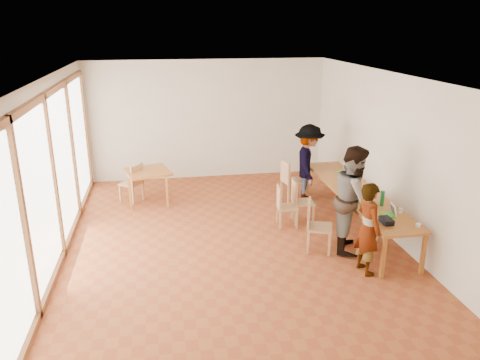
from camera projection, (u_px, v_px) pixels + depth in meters
The scene contains 25 objects.
ground at pixel (231, 243), 8.59m from camera, with size 8.00×8.00×0.00m, color #984B24.
wall_back at pixel (207, 120), 11.85m from camera, with size 6.00×0.10×3.00m, color beige.
wall_front at pixel (295, 286), 4.38m from camera, with size 6.00×0.10×3.00m, color beige.
wall_right at pixel (392, 157), 8.59m from camera, with size 0.10×8.00×3.00m, color beige.
window_wall at pixel (52, 173), 7.64m from camera, with size 0.10×8.00×3.00m, color white.
ceiling at pixel (230, 75), 7.63m from camera, with size 6.00×8.00×0.04m, color white.
communal_table at pixel (356, 193), 9.06m from camera, with size 0.80×4.00×0.75m.
side_table at pixel (148, 174), 10.31m from camera, with size 0.90×0.90×0.75m.
chair_near at pixel (314, 220), 8.15m from camera, with size 0.55×0.55×0.49m.
chair_mid at pixel (299, 197), 9.32m from camera, with size 0.44×0.44×0.47m.
chair_far at pixel (283, 202), 9.15m from camera, with size 0.41×0.41×0.44m.
chair_empty at pixel (289, 176), 10.50m from camera, with size 0.50×0.50×0.49m.
chair_spare at pixel (134, 179), 10.40m from camera, with size 0.57×0.57×0.47m.
person_near at pixel (368, 228), 7.37m from camera, with size 0.55×0.36×1.52m, color gray.
person_mid at pixel (354, 199), 8.08m from camera, with size 0.92×0.71×1.89m, color gray.
person_far at pixel (308, 164), 10.35m from camera, with size 1.13×0.65×1.75m, color gray.
laptop_near at pixel (391, 212), 7.88m from camera, with size 0.24×0.27×0.21m.
laptop_mid at pixel (365, 198), 8.49m from camera, with size 0.28×0.31×0.22m.
laptop_far at pixel (344, 171), 10.05m from camera, with size 0.24×0.27×0.21m.
yellow_mug at pixel (366, 195), 8.70m from camera, with size 0.13×0.13×0.10m, color #CCC50B.
green_bottle at pixel (382, 198), 8.26m from camera, with size 0.07×0.07×0.28m, color #136B33.
clear_glass at pixel (400, 211), 7.97m from camera, with size 0.07×0.07×0.09m, color silver.
condiment_cup at pixel (418, 225), 7.43m from camera, with size 0.08×0.08×0.06m, color white.
pink_phone at pixel (329, 163), 10.78m from camera, with size 0.05×0.10×0.01m, color #D24758.
black_pouch at pixel (386, 221), 7.56m from camera, with size 0.16×0.26×0.09m, color black.
Camera 1 is at (-1.15, -7.69, 3.83)m, focal length 35.00 mm.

